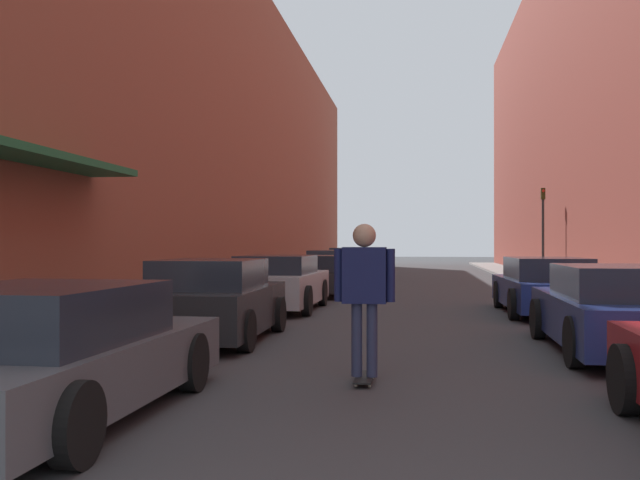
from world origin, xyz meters
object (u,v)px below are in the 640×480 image
Objects in this scene: skateboarder at (364,285)px; parked_car_left_0 at (47,355)px; parked_car_left_1 at (213,301)px; parked_car_left_5 at (350,263)px; parked_car_left_4 at (332,268)px; parked_car_left_3 at (313,276)px; parked_car_left_2 at (278,283)px; traffic_light at (543,223)px; parked_car_right_1 at (616,310)px; parked_car_right_2 at (545,287)px.

parked_car_left_0 is at bearing -142.10° from skateboarder.
parked_car_left_1 reaches higher than parked_car_left_0.
parked_car_left_1 is at bearing -90.55° from parked_car_left_5.
parked_car_left_4 is (0.09, 15.57, 0.00)m from parked_car_left_1.
parked_car_left_2 is at bearing -91.64° from parked_car_left_3.
traffic_light reaches higher than parked_car_left_4.
traffic_light is at bearing 56.70° from parked_car_left_2.
parked_car_left_2 reaches higher than parked_car_left_0.
skateboarder is (2.72, 2.12, 0.53)m from parked_car_left_0.
parked_car_left_1 reaches higher than parked_car_right_1.
traffic_light is (8.19, 12.46, 1.72)m from parked_car_left_2.
parked_car_left_5 is (0.16, 16.20, 0.02)m from parked_car_left_2.
parked_car_right_2 is at bearing 67.59° from skateboarder.
parked_car_left_0 is 3.49m from skateboarder.
skateboarder is 0.50× the size of traffic_light.
traffic_light is (2.07, 12.54, 1.74)m from parked_car_right_2.
parked_car_right_2 is at bearing -38.96° from parked_car_left_3.
parked_car_left_1 is 8.04m from parked_car_right_2.
parked_car_left_3 is 12.11m from parked_car_right_1.
parked_car_left_2 reaches higher than parked_car_right_2.
traffic_light is at bearing -24.94° from parked_car_left_5.
parked_car_left_0 is 0.93× the size of parked_car_left_4.
skateboarder is (2.54, -13.19, 0.53)m from parked_car_left_3.
traffic_light is at bearing 65.06° from parked_car_left_1.
parked_car_right_2 is at bearing 39.93° from parked_car_left_1.
parked_car_left_0 is 1.00× the size of parked_car_left_5.
parked_car_left_4 reaches higher than parked_car_right_2.
parked_car_left_4 is at bearing 89.66° from parked_car_left_1.
parked_car_left_1 is (-0.01, 5.30, 0.05)m from parked_car_left_0.
parked_car_left_2 is 0.92× the size of parked_car_right_1.
parked_car_left_2 is at bearing 89.77° from parked_car_left_0.
parked_car_right_1 is at bearing -96.43° from traffic_light.
parked_car_left_0 is at bearing -90.23° from parked_car_left_2.
parked_car_left_1 is at bearing -90.53° from parked_car_left_2.
parked_car_right_2 reaches higher than parked_car_left_3.
parked_car_left_2 is 0.97× the size of parked_car_left_5.
parked_car_left_0 is at bearing -142.25° from parked_car_right_1.
parked_car_left_5 is at bearing 155.06° from traffic_light.
parked_car_left_0 is 0.95× the size of parked_car_right_1.
skateboarder is at bearing -112.41° from parked_car_right_2.
parked_car_left_0 is 1.10× the size of parked_car_left_3.
parked_car_left_1 is at bearing -140.07° from parked_car_right_2.
parked_car_left_3 is 0.86× the size of parked_car_right_2.
parked_car_left_0 is 0.94× the size of parked_car_right_2.
parked_car_left_3 is at bearing 119.67° from parked_car_right_1.
parked_car_right_1 is at bearing -74.79° from parked_car_left_5.
traffic_light is (8.23, 23.01, 1.77)m from parked_car_left_0.
parked_car_left_0 is 26.74m from parked_car_left_5.
parked_car_left_1 is 6.20m from parked_car_right_1.
parked_car_left_2 is at bearing 89.47° from parked_car_left_1.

